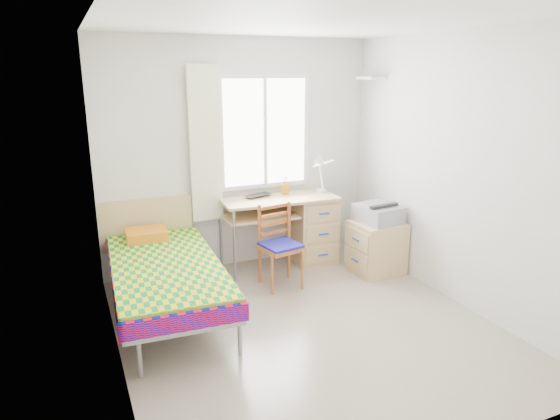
# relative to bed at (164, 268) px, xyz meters

# --- Properties ---
(floor) EXTENTS (3.50, 3.50, 0.00)m
(floor) POSITION_rel_bed_xyz_m (1.10, -0.82, -0.44)
(floor) COLOR #BCAD93
(floor) RESTS_ON ground
(ceiling) EXTENTS (3.50, 3.50, 0.00)m
(ceiling) POSITION_rel_bed_xyz_m (1.10, -0.82, 2.16)
(ceiling) COLOR white
(ceiling) RESTS_ON wall_back
(wall_back) EXTENTS (3.20, 0.00, 3.20)m
(wall_back) POSITION_rel_bed_xyz_m (1.10, 0.93, 0.86)
(wall_back) COLOR silver
(wall_back) RESTS_ON ground
(wall_left) EXTENTS (0.00, 3.50, 3.50)m
(wall_left) POSITION_rel_bed_xyz_m (-0.50, -0.82, 0.86)
(wall_left) COLOR silver
(wall_left) RESTS_ON ground
(wall_right) EXTENTS (0.00, 3.50, 3.50)m
(wall_right) POSITION_rel_bed_xyz_m (2.70, -0.82, 0.86)
(wall_right) COLOR silver
(wall_right) RESTS_ON ground
(window) EXTENTS (1.10, 0.04, 1.30)m
(window) POSITION_rel_bed_xyz_m (1.40, 0.91, 1.11)
(window) COLOR white
(window) RESTS_ON wall_back
(curtain) EXTENTS (0.35, 0.05, 1.70)m
(curtain) POSITION_rel_bed_xyz_m (0.68, 0.86, 1.01)
(curtain) COLOR white
(curtain) RESTS_ON wall_back
(floating_shelf) EXTENTS (0.20, 0.32, 0.03)m
(floating_shelf) POSITION_rel_bed_xyz_m (2.59, 0.58, 1.71)
(floating_shelf) COLOR white
(floating_shelf) RESTS_ON wall_right
(bed) EXTENTS (1.08, 2.13, 0.90)m
(bed) POSITION_rel_bed_xyz_m (0.00, 0.00, 0.00)
(bed) COLOR #92949A
(bed) RESTS_ON floor
(desk) EXTENTS (1.36, 0.67, 0.83)m
(desk) POSITION_rel_bed_xyz_m (1.82, 0.66, 0.01)
(desk) COLOR tan
(desk) RESTS_ON floor
(chair) EXTENTS (0.45, 0.45, 0.89)m
(chair) POSITION_rel_bed_xyz_m (1.25, 0.15, 0.06)
(chair) COLOR #A05A1F
(chair) RESTS_ON floor
(cabinet) EXTENTS (0.57, 0.50, 0.59)m
(cabinet) POSITION_rel_bed_xyz_m (2.39, 0.02, -0.14)
(cabinet) COLOR tan
(cabinet) RESTS_ON floor
(printer) EXTENTS (0.46, 0.52, 0.20)m
(printer) POSITION_rel_bed_xyz_m (2.41, 0.05, 0.26)
(printer) COLOR gray
(printer) RESTS_ON cabinet
(laptop) EXTENTS (0.39, 0.32, 0.03)m
(laptop) POSITION_rel_bed_xyz_m (1.27, 0.72, 0.41)
(laptop) COLOR black
(laptop) RESTS_ON desk
(pen_cup) EXTENTS (0.12, 0.12, 0.12)m
(pen_cup) POSITION_rel_bed_xyz_m (1.59, 0.78, 0.45)
(pen_cup) COLOR orange
(pen_cup) RESTS_ON desk
(task_lamp) EXTENTS (0.25, 0.34, 0.48)m
(task_lamp) POSITION_rel_bed_xyz_m (1.95, 0.55, 0.69)
(task_lamp) COLOR white
(task_lamp) RESTS_ON desk
(book) EXTENTS (0.21, 0.27, 0.02)m
(book) POSITION_rel_bed_xyz_m (1.30, 0.69, 0.15)
(book) COLOR gray
(book) RESTS_ON desk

